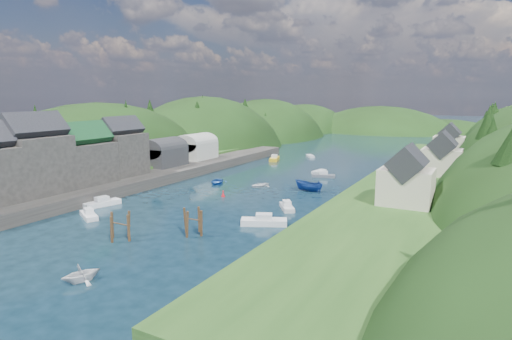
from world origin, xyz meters
The scene contains 15 objects.
ground centered at (0.00, 50.00, 0.00)m, with size 600.00×600.00×0.00m, color black.
hillside_left centered at (-45.00, 75.00, -8.03)m, with size 44.00×245.56×52.00m.
far_hills centered at (1.22, 174.01, -10.80)m, with size 103.00×68.00×44.00m.
hill_trees centered at (1.08, 64.99, 11.18)m, with size 90.54×149.14×12.57m.
quay_left centered at (-24.00, 20.00, 1.00)m, with size 12.00×110.00×2.00m, color #2D2B28.
terrace_left_grass centered at (-31.00, 20.00, 1.25)m, with size 12.00×110.00×2.50m, color #234719.
quayside_buildings centered at (-26.00, 6.39, 7.09)m, with size 8.00×35.84×12.90m.
boat_sheds centered at (-26.00, 39.00, 5.27)m, with size 7.00×21.00×7.50m.
terrace_right centered at (25.00, 40.00, 1.20)m, with size 16.00×120.00×2.40m, color #234719.
right_bank_cottages centered at (28.00, 48.33, 5.84)m, with size 9.00×59.24×8.41m.
piling_cluster_near centered at (-2.04, -2.74, 1.35)m, with size 3.31×3.08×3.83m.
piling_cluster_far centered at (4.74, 2.91, 1.40)m, with size 2.98×2.80×3.95m.
channel_buoy_near centered at (1.34, 8.98, 0.48)m, with size 0.70×0.70×1.10m.
channel_buoy_far centered at (-3.12, 21.81, 0.48)m, with size 0.70×0.70×1.10m.
moored_boats centered at (-4.17, 16.66, 0.68)m, with size 38.14×92.50×2.51m.
Camera 1 is at (36.58, -38.69, 17.51)m, focal length 30.00 mm.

